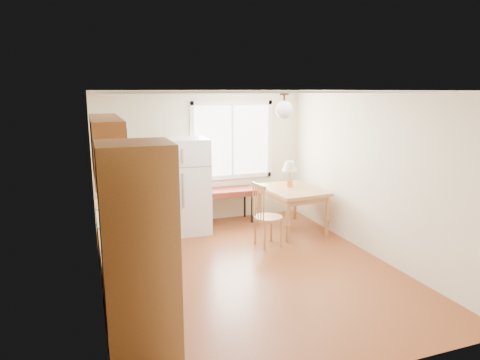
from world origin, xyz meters
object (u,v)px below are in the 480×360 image
refrigerator (188,186)px  chair (263,211)px  bench (219,193)px  dining_table (292,194)px

refrigerator → chair: refrigerator is taller
bench → chair: chair is taller
bench → dining_table: dining_table is taller
bench → dining_table: 1.40m
bench → chair: size_ratio=1.37×
chair → refrigerator: bearing=121.9°
refrigerator → bench: bearing=26.8°
bench → dining_table: size_ratio=1.11×
refrigerator → chair: 1.52m
refrigerator → dining_table: bearing=-14.4°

